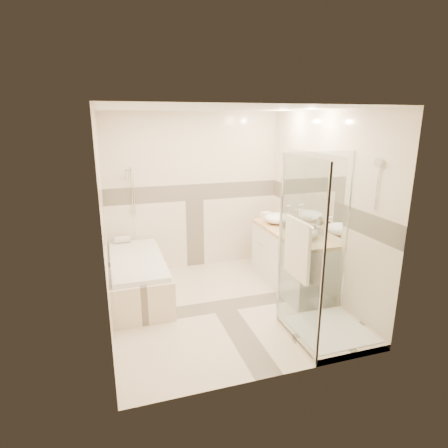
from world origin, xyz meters
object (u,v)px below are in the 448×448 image
object	(u,v)px
vanity	(290,259)
shower_enclosure	(320,294)
amenity_bottle_a	(292,227)
vessel_sink_near	(277,218)
bathtub	(138,275)
amenity_bottle_b	(286,224)
vessel_sink_far	(303,232)

from	to	relation	value
vanity	shower_enclosure	distance (m)	1.31
vanity	amenity_bottle_a	distance (m)	0.50
amenity_bottle_a	shower_enclosure	bearing A→B (deg)	-102.73
shower_enclosure	vessel_sink_near	xyz separation A→B (m)	(0.27, 1.69, 0.43)
vessel_sink_near	amenity_bottle_a	distance (m)	0.49
bathtub	amenity_bottle_b	xyz separation A→B (m)	(2.13, -0.22, 0.61)
vessel_sink_near	vessel_sink_far	bearing A→B (deg)	-90.00
vanity	bathtub	bearing A→B (deg)	170.75
shower_enclosure	vessel_sink_far	size ratio (longest dim) A/B	5.21
shower_enclosure	amenity_bottle_b	distance (m)	1.48
vessel_sink_near	amenity_bottle_b	size ratio (longest dim) A/B	3.09
bathtub	vessel_sink_far	xyz separation A→B (m)	(2.13, -0.70, 0.62)
vessel_sink_near	vanity	bearing A→B (deg)	-87.30
shower_enclosure	amenity_bottle_a	xyz separation A→B (m)	(0.27, 1.21, 0.42)
amenity_bottle_a	vessel_sink_far	bearing A→B (deg)	-90.00
shower_enclosure	vanity	bearing A→B (deg)	77.03
vessel_sink_far	amenity_bottle_a	distance (m)	0.29
bathtub	vessel_sink_far	distance (m)	2.33
vanity	amenity_bottle_b	world-z (taller)	amenity_bottle_b
vessel_sink_near	amenity_bottle_b	world-z (taller)	vessel_sink_near
amenity_bottle_a	amenity_bottle_b	world-z (taller)	amenity_bottle_a
vessel_sink_far	shower_enclosure	bearing A→B (deg)	-106.56
vessel_sink_near	amenity_bottle_a	bearing A→B (deg)	-90.00
vessel_sink_far	amenity_bottle_b	size ratio (longest dim) A/B	2.96
vanity	vessel_sink_far	size ratio (longest dim) A/B	4.13
bathtub	amenity_bottle_a	xyz separation A→B (m)	(2.13, -0.41, 0.62)
vanity	vessel_sink_far	distance (m)	0.61
vessel_sink_near	shower_enclosure	bearing A→B (deg)	-99.15
bathtub	amenity_bottle_a	bearing A→B (deg)	-10.97
bathtub	vanity	bearing A→B (deg)	-9.25
vanity	amenity_bottle_a	xyz separation A→B (m)	(-0.02, -0.06, 0.50)
vessel_sink_far	amenity_bottle_a	world-z (taller)	vessel_sink_far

